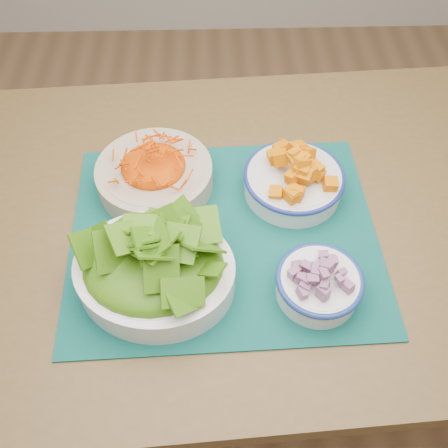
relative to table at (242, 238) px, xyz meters
name	(u,v)px	position (x,y,z in m)	size (l,w,h in m)	color
ground	(206,398)	(-0.10, -0.12, -0.66)	(4.00, 4.00, 0.00)	#A0744D
table	(242,238)	(0.00, 0.00, 0.00)	(1.31, 0.91, 0.75)	brown
placemat	(224,234)	(-0.04, -0.06, 0.09)	(0.57, 0.47, 0.00)	#053431
carrot_bowl	(154,172)	(-0.17, 0.07, 0.14)	(0.23, 0.23, 0.08)	#C0AA8F
squash_bowl	(294,176)	(0.10, 0.04, 0.14)	(0.20, 0.20, 0.09)	silver
lettuce_bowl	(154,265)	(-0.16, -0.16, 0.15)	(0.31, 0.28, 0.12)	white
onion_bowl	(319,282)	(0.12, -0.19, 0.13)	(0.17, 0.17, 0.07)	white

